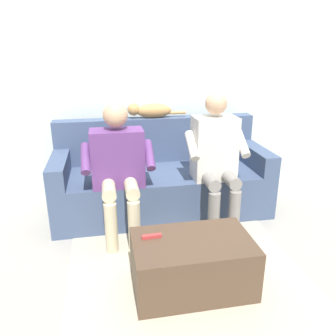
% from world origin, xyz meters
% --- Properties ---
extents(ground_plane, '(8.00, 8.00, 0.00)m').
position_xyz_m(ground_plane, '(0.00, 0.60, 0.00)').
color(ground_plane, gray).
extents(back_wall, '(5.00, 0.06, 2.59)m').
position_xyz_m(back_wall, '(0.00, -0.68, 1.29)').
color(back_wall, silver).
rests_on(back_wall, ground).
extents(couch, '(2.03, 0.82, 0.87)m').
position_xyz_m(couch, '(0.00, -0.14, 0.30)').
color(couch, '#3D4C6B').
rests_on(couch, ground).
extents(coffee_table, '(0.78, 0.49, 0.36)m').
position_xyz_m(coffee_table, '(0.00, 1.10, 0.18)').
color(coffee_table, '#4C3828').
rests_on(coffee_table, ground).
extents(person_left_seated, '(0.52, 0.52, 1.18)m').
position_xyz_m(person_left_seated, '(-0.42, 0.25, 0.66)').
color(person_left_seated, beige).
rests_on(person_left_seated, ground).
extents(person_right_seated, '(0.59, 0.54, 1.12)m').
position_xyz_m(person_right_seated, '(0.42, 0.27, 0.63)').
color(person_right_seated, '#5B3370').
rests_on(person_right_seated, ground).
extents(cat_on_backrest, '(0.59, 0.13, 0.15)m').
position_xyz_m(cat_on_backrest, '(0.06, -0.41, 0.94)').
color(cat_on_backrest, '#B7844C').
rests_on(cat_on_backrest, couch).
extents(remote_red, '(0.13, 0.04, 0.02)m').
position_xyz_m(remote_red, '(0.26, 1.02, 0.37)').
color(remote_red, '#B73333').
rests_on(remote_red, coffee_table).
extents(floor_rug, '(1.68, 1.90, 0.01)m').
position_xyz_m(floor_rug, '(0.00, 0.94, 0.00)').
color(floor_rug, '#B7AD93').
rests_on(floor_rug, ground).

